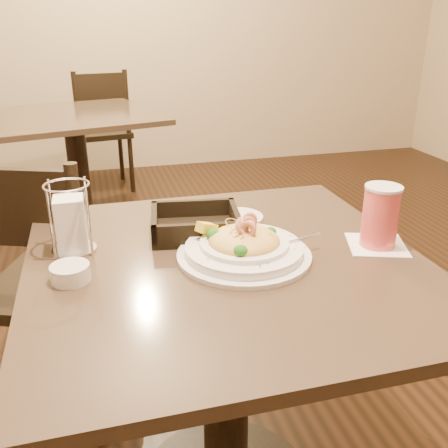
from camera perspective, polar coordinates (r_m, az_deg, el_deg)
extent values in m
cylinder|color=black|center=(1.37, 0.23, -18.50)|extent=(0.12, 0.12, 0.70)
cube|color=#4E3E2C|center=(1.16, 0.26, -4.71)|extent=(0.90, 0.90, 0.03)
cylinder|color=black|center=(3.28, -15.48, -0.98)|extent=(0.52, 0.52, 0.03)
cylinder|color=black|center=(3.15, -16.17, 5.14)|extent=(0.12, 0.12, 0.70)
cube|color=#4E3E2C|center=(3.07, -16.92, 11.68)|extent=(1.09, 1.09, 0.03)
cube|color=black|center=(1.76, -18.63, -6.81)|extent=(0.54, 0.54, 0.04)
cylinder|color=black|center=(1.96, -10.76, -10.70)|extent=(0.04, 0.04, 0.43)
cylinder|color=black|center=(2.09, -20.40, -9.63)|extent=(0.04, 0.04, 0.43)
cylinder|color=black|center=(1.69, -14.32, -17.27)|extent=(0.04, 0.04, 0.43)
cylinder|color=black|center=(1.44, -16.16, -2.18)|extent=(0.04, 0.04, 0.46)
cube|color=black|center=(1.48, -23.07, 1.76)|extent=(0.35, 0.16, 0.22)
cube|color=black|center=(4.04, -13.91, 10.09)|extent=(0.48, 0.48, 0.04)
cylinder|color=black|center=(4.30, -11.70, 7.78)|extent=(0.04, 0.04, 0.43)
cylinder|color=black|center=(4.24, -16.47, 7.13)|extent=(0.04, 0.04, 0.43)
cylinder|color=black|center=(3.96, -10.55, 6.61)|extent=(0.04, 0.04, 0.43)
cylinder|color=black|center=(3.90, -15.71, 5.89)|extent=(0.04, 0.04, 0.43)
cylinder|color=black|center=(3.86, -11.07, 13.55)|extent=(0.04, 0.04, 0.46)
cylinder|color=black|center=(3.79, -16.49, 12.91)|extent=(0.04, 0.04, 0.46)
cube|color=black|center=(3.81, -13.90, 14.73)|extent=(0.36, 0.08, 0.22)
cylinder|color=white|center=(1.16, 2.29, -3.58)|extent=(0.31, 0.31, 0.01)
cylinder|color=white|center=(1.15, 2.30, -2.88)|extent=(0.27, 0.27, 0.02)
cylinder|color=white|center=(1.15, 2.31, -2.22)|extent=(0.20, 0.20, 0.01)
ellipsoid|color=gold|center=(1.14, 2.32, -1.95)|extent=(0.17, 0.17, 0.06)
cube|color=yellow|center=(1.18, -1.99, -0.45)|extent=(0.06, 0.05, 0.04)
cube|color=silver|center=(1.18, 8.56, -1.73)|extent=(0.12, 0.03, 0.01)
cube|color=silver|center=(1.16, 5.69, -1.90)|extent=(0.03, 0.02, 0.00)
torus|color=gold|center=(1.15, 2.07, -0.99)|extent=(0.06, 0.06, 0.02)
torus|color=gold|center=(1.12, 1.40, -1.55)|extent=(0.05, 0.05, 0.03)
torus|color=gold|center=(1.11, 1.36, -1.29)|extent=(0.04, 0.04, 0.03)
torus|color=gold|center=(1.14, 2.69, -0.74)|extent=(0.03, 0.04, 0.03)
torus|color=gold|center=(1.16, 0.15, -0.96)|extent=(0.04, 0.04, 0.03)
torus|color=gold|center=(1.18, 1.85, -0.32)|extent=(0.03, 0.03, 0.02)
torus|color=gold|center=(1.12, 1.05, -1.30)|extent=(0.04, 0.05, 0.03)
torus|color=gold|center=(1.09, 3.34, -2.62)|extent=(0.05, 0.05, 0.02)
torus|color=gold|center=(1.13, 2.38, -1.00)|extent=(0.06, 0.05, 0.03)
torus|color=gold|center=(1.12, 5.02, -1.80)|extent=(0.04, 0.04, 0.03)
torus|color=gold|center=(1.18, 2.63, -0.54)|extent=(0.06, 0.06, 0.01)
torus|color=gold|center=(1.14, 3.75, -1.57)|extent=(0.05, 0.04, 0.04)
torus|color=gold|center=(1.14, 4.02, -1.45)|extent=(0.04, 0.04, 0.03)
torus|color=gold|center=(1.18, 0.86, 0.18)|extent=(0.04, 0.04, 0.02)
torus|color=gold|center=(1.13, 3.37, -1.20)|extent=(0.04, 0.03, 0.02)
torus|color=gold|center=(1.18, 1.60, -0.64)|extent=(0.05, 0.05, 0.02)
torus|color=gold|center=(1.14, 2.27, -1.63)|extent=(0.05, 0.04, 0.02)
torus|color=gold|center=(1.14, 2.49, -1.49)|extent=(0.06, 0.05, 0.03)
torus|color=tan|center=(1.13, 1.79, -0.21)|extent=(0.02, 0.04, 0.04)
torus|color=tan|center=(1.11, 3.00, -0.59)|extent=(0.03, 0.04, 0.04)
torus|color=tan|center=(1.11, 2.79, -0.65)|extent=(0.04, 0.04, 0.04)
torus|color=tan|center=(1.12, 2.00, -0.40)|extent=(0.05, 0.05, 0.04)
torus|color=tan|center=(1.13, 2.77, -0.12)|extent=(0.04, 0.02, 0.04)
torus|color=tan|center=(1.16, 2.94, 0.36)|extent=(0.04, 0.02, 0.04)
ellipsoid|color=#184E12|center=(1.17, 5.31, -0.90)|extent=(0.03, 0.03, 0.02)
ellipsoid|color=#184E12|center=(1.15, -1.12, -1.25)|extent=(0.04, 0.04, 0.03)
ellipsoid|color=#184E12|center=(1.08, 1.93, -3.07)|extent=(0.03, 0.03, 0.02)
cube|color=#266619|center=(1.18, -2.92, -1.64)|extent=(0.00, 0.00, 0.00)
cube|color=#266619|center=(1.25, -0.03, -0.28)|extent=(0.00, 0.00, 0.00)
cube|color=#266619|center=(1.14, 8.05, -2.85)|extent=(0.00, 0.00, 0.00)
cube|color=#266619|center=(1.05, 4.19, -4.88)|extent=(0.00, 0.00, 0.00)
cube|color=#266619|center=(1.06, 4.10, -4.72)|extent=(0.00, 0.00, 0.00)
cube|color=#266619|center=(1.20, 7.07, -1.42)|extent=(0.00, 0.00, 0.00)
cube|color=#266619|center=(1.23, 6.73, -0.76)|extent=(0.00, 0.00, 0.00)
cube|color=#266619|center=(1.25, 2.34, -0.29)|extent=(0.00, 0.00, 0.00)
cube|color=#266619|center=(1.17, 7.54, -2.12)|extent=(0.00, 0.00, 0.00)
cube|color=#266619|center=(1.08, -1.81, -4.10)|extent=(0.00, 0.00, 0.00)
cube|color=#266619|center=(1.21, 7.67, -1.33)|extent=(0.00, 0.00, 0.00)
cube|color=#266619|center=(1.07, 5.04, -4.50)|extent=(0.00, 0.00, 0.00)
cube|color=white|center=(1.27, 17.04, -2.32)|extent=(0.17, 0.17, 0.00)
cylinder|color=#F35557|center=(1.25, 17.43, 0.81)|extent=(0.09, 0.09, 0.15)
cylinder|color=white|center=(1.22, 17.83, 4.00)|extent=(0.09, 0.09, 0.01)
cube|color=black|center=(1.28, -3.27, -0.76)|extent=(0.24, 0.21, 0.02)
cube|color=black|center=(1.28, 1.32, 0.72)|extent=(0.04, 0.18, 0.05)
cube|color=black|center=(1.27, -7.97, 0.29)|extent=(0.04, 0.18, 0.05)
cube|color=black|center=(1.35, -3.55, 1.83)|extent=(0.22, 0.05, 0.05)
cube|color=black|center=(1.20, -3.03, -0.99)|extent=(0.22, 0.05, 0.05)
cylinder|color=silver|center=(1.25, -16.74, -2.77)|extent=(0.11, 0.11, 0.01)
torus|color=silver|center=(1.19, -17.60, 4.26)|extent=(0.11, 0.11, 0.01)
cube|color=white|center=(1.22, -17.08, 0.05)|extent=(0.08, 0.08, 0.13)
cylinder|color=silver|center=(1.18, -19.18, -0.11)|extent=(0.01, 0.01, 0.16)
cylinder|color=silver|center=(1.18, -15.22, 0.29)|extent=(0.01, 0.01, 0.16)
cylinder|color=silver|center=(1.26, -19.00, 1.28)|extent=(0.01, 0.01, 0.16)
cylinder|color=silver|center=(1.25, -15.29, 1.67)|extent=(0.01, 0.01, 0.16)
cylinder|color=white|center=(1.38, 1.62, 0.77)|extent=(0.16, 0.16, 0.01)
cylinder|color=white|center=(1.10, -17.16, -5.37)|extent=(0.10, 0.10, 0.04)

